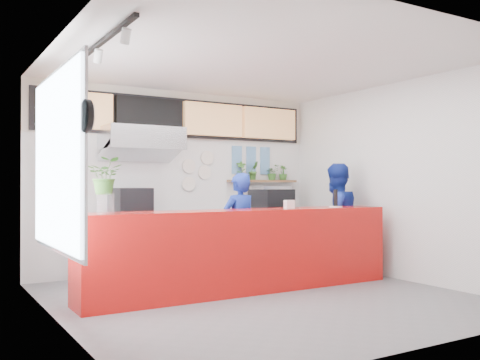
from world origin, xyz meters
name	(u,v)px	position (x,y,z in m)	size (l,w,h in m)	color
floor	(261,297)	(0.00, 0.00, 0.00)	(5.00, 5.00, 0.00)	slate
ceiling	(261,62)	(0.00, 0.00, 3.00)	(5.00, 5.00, 0.00)	silver
wall_back	(180,181)	(0.00, 2.50, 1.50)	(5.00, 5.00, 0.00)	white
wall_left	(60,178)	(-2.50, 0.00, 1.50)	(5.00, 5.00, 0.00)	white
wall_right	(399,180)	(2.50, 0.00, 1.50)	(5.00, 5.00, 0.00)	white
service_counter	(245,251)	(0.00, 0.40, 0.55)	(4.50, 0.60, 1.10)	red
cream_band	(180,115)	(0.00, 2.49, 2.60)	(5.00, 0.02, 0.80)	beige
prep_bench	(141,248)	(-0.80, 2.20, 0.45)	(1.80, 0.60, 0.90)	#B2B5BA
panini_oven	(130,204)	(-0.97, 2.20, 1.14)	(0.54, 0.54, 0.48)	black
extraction_hood	(142,138)	(-0.80, 2.15, 2.15)	(1.20, 0.70, 0.35)	#B2B5BA
hood_lip	(142,151)	(-0.80, 2.15, 1.95)	(1.20, 0.70, 0.08)	#B2B5BA
right_bench	(264,240)	(1.50, 2.20, 0.45)	(1.80, 0.60, 0.90)	#B2B5BA
espresso_machine	(272,202)	(1.66, 2.20, 1.13)	(0.70, 0.50, 0.45)	black
espresso_tray	(272,188)	(1.66, 2.20, 1.38)	(0.60, 0.41, 0.06)	#B2B5B9
herb_shelf	(263,181)	(1.60, 2.40, 1.50)	(1.40, 0.18, 0.04)	brown
menu_board_far_left	(76,110)	(-1.75, 2.38, 2.55)	(1.10, 0.10, 0.55)	tan
menu_board_mid_left	(149,115)	(-0.59, 2.38, 2.55)	(1.10, 0.10, 0.55)	black
menu_board_mid_right	(213,120)	(0.57, 2.38, 2.55)	(1.10, 0.10, 0.55)	tan
menu_board_far_right	(269,124)	(1.73, 2.38, 2.55)	(1.10, 0.10, 0.55)	tan
soffit	(181,118)	(0.00, 2.46, 2.55)	(4.80, 0.04, 0.65)	black
window_pane	(56,160)	(-2.47, 0.30, 1.70)	(0.04, 2.20, 1.90)	silver
window_frame	(58,160)	(-2.45, 0.30, 1.70)	(0.03, 2.30, 2.00)	#B2B5BA
wall_clock_rim	(87,116)	(-2.46, -0.90, 2.05)	(0.30, 0.30, 0.05)	black
wall_clock_face	(90,116)	(-2.43, -0.90, 2.05)	(0.26, 0.26, 0.02)	white
track_rail	(98,45)	(-2.10, 0.00, 2.94)	(0.05, 2.40, 0.04)	black
dec_plate_a	(189,166)	(0.15, 2.47, 1.75)	(0.24, 0.24, 0.03)	silver
dec_plate_b	(205,172)	(0.45, 2.47, 1.65)	(0.24, 0.24, 0.03)	silver
dec_plate_c	(189,184)	(0.15, 2.47, 1.45)	(0.24, 0.24, 0.03)	silver
dec_plate_d	(207,158)	(0.50, 2.47, 1.90)	(0.24, 0.24, 0.03)	silver
photo_frame_a	(237,153)	(1.10, 2.48, 2.00)	(0.20, 0.02, 0.25)	#598CBF
photo_frame_b	(251,154)	(1.40, 2.48, 2.00)	(0.20, 0.02, 0.25)	#598CBF
photo_frame_c	(265,154)	(1.70, 2.48, 2.00)	(0.20, 0.02, 0.25)	#598CBF
photo_frame_d	(237,167)	(1.10, 2.48, 1.75)	(0.20, 0.02, 0.25)	#598CBF
photo_frame_e	(251,167)	(1.40, 2.48, 1.75)	(0.20, 0.02, 0.25)	#598CBF
photo_frame_f	(265,168)	(1.70, 2.48, 1.75)	(0.20, 0.02, 0.25)	#598CBF
staff_center	(239,228)	(0.28, 1.02, 0.80)	(0.59, 0.39, 1.61)	navy
staff_right	(336,219)	(1.99, 0.86, 0.89)	(0.86, 0.67, 1.78)	navy
herb_a	(241,170)	(1.14, 2.40, 1.69)	(0.18, 0.12, 0.34)	#336523
herb_b	(254,171)	(1.40, 2.40, 1.69)	(0.19, 0.15, 0.34)	#336523
herb_c	(272,172)	(1.81, 2.40, 1.66)	(0.25, 0.22, 0.28)	#336523
herb_d	(283,173)	(2.05, 2.40, 1.66)	(0.15, 0.14, 0.28)	#336523
glass_vase	(105,203)	(-1.93, 0.30, 1.22)	(0.20, 0.20, 0.24)	silver
basil_vase	(106,176)	(-1.93, 0.30, 1.53)	(0.39, 0.33, 0.43)	#336523
napkin_holder	(289,204)	(0.70, 0.35, 1.16)	(0.14, 0.09, 0.12)	white
white_plate	(336,207)	(1.55, 0.36, 1.11)	(0.20, 0.20, 0.01)	white
pepper_mill	(336,198)	(1.55, 0.36, 1.24)	(0.06, 0.06, 0.25)	black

